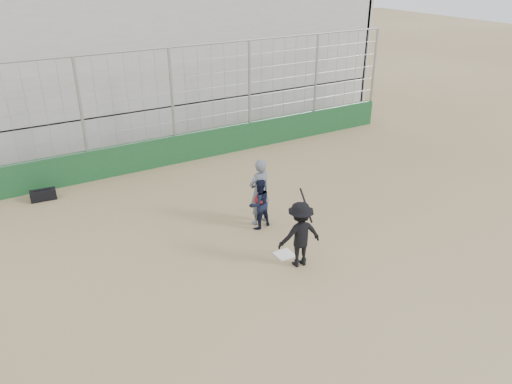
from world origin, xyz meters
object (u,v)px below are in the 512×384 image
batter_at_plate (300,234)px  umpire (259,195)px  equipment_bag (43,195)px  catcher_crouched (259,212)px

batter_at_plate → umpire: bearing=84.3°
equipment_bag → batter_at_plate: bearing=-55.2°
umpire → equipment_bag: 6.71m
batter_at_plate → catcher_crouched: (0.08, 1.99, -0.33)m
batter_at_plate → equipment_bag: bearing=124.8°
equipment_bag → umpire: bearing=-42.5°
batter_at_plate → equipment_bag: (-4.69, 6.75, -0.66)m
batter_at_plate → catcher_crouched: bearing=87.7°
batter_at_plate → catcher_crouched: batter_at_plate is taller
umpire → equipment_bag: (-4.91, 4.51, -0.68)m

